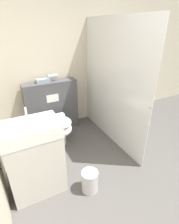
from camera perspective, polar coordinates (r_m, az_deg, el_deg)
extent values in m
plane|color=#565451|center=(2.36, 17.65, -29.22)|extent=(12.00, 12.00, 0.00)
cube|color=beige|center=(3.47, -8.39, 15.42)|extent=(8.00, 0.06, 2.50)
cube|color=#4C4C51|center=(3.43, -12.18, 1.67)|extent=(0.98, 0.24, 0.99)
cube|color=white|center=(3.23, -11.92, 4.36)|extent=(0.22, 0.01, 0.14)
cube|color=silver|center=(2.93, 7.31, 8.72)|extent=(0.01, 1.80, 2.04)
sphere|color=#B2B2B7|center=(2.33, 19.29, 1.52)|extent=(0.04, 0.04, 0.04)
cylinder|color=white|center=(3.14, -9.62, -7.39)|extent=(0.21, 0.21, 0.34)
ellipsoid|color=white|center=(2.97, -9.40, -5.08)|extent=(0.37, 0.46, 0.21)
ellipsoid|color=white|center=(2.91, -9.57, -3.15)|extent=(0.36, 0.45, 0.02)
cube|color=white|center=(3.18, -11.05, -2.13)|extent=(0.33, 0.13, 0.13)
cube|color=beige|center=(2.29, -16.99, -15.86)|extent=(0.62, 0.41, 0.81)
cube|color=white|center=(2.00, -18.82, -5.51)|extent=(0.63, 0.41, 0.16)
cylinder|color=silver|center=(2.03, -20.00, -0.41)|extent=(0.02, 0.02, 0.14)
cylinder|color=#B7B7BC|center=(3.27, -12.02, 11.42)|extent=(0.16, 0.07, 0.07)
cone|color=#B7B7BC|center=(3.30, -10.41, 11.68)|extent=(0.03, 0.06, 0.06)
cylinder|color=#B7B7BC|center=(3.27, -12.48, 10.51)|extent=(0.03, 0.03, 0.08)
cube|color=#8C9EAD|center=(3.24, -15.00, 9.91)|extent=(0.24, 0.12, 0.06)
cylinder|color=silver|center=(2.36, 0.12, -21.76)|extent=(0.21, 0.21, 0.28)
cylinder|color=silver|center=(2.26, 0.12, -19.28)|extent=(0.21, 0.21, 0.01)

